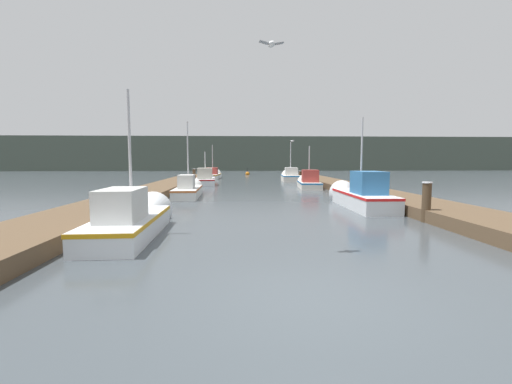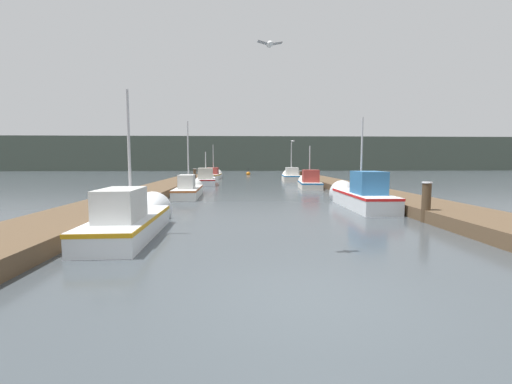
% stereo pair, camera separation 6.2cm
% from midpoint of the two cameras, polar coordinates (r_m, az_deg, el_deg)
% --- Properties ---
extents(ground_plane, '(200.00, 200.00, 0.00)m').
position_cam_midpoint_polar(ground_plane, '(5.48, 9.46, -17.72)').
color(ground_plane, '#3D4449').
extents(dock_left, '(2.55, 40.00, 0.43)m').
position_cam_midpoint_polar(dock_left, '(21.69, -16.90, 0.06)').
color(dock_left, brown).
rests_on(dock_left, ground_plane).
extents(dock_right, '(2.55, 40.00, 0.43)m').
position_cam_midpoint_polar(dock_right, '(22.33, 17.27, 0.20)').
color(dock_right, brown).
rests_on(dock_right, ground_plane).
extents(distant_shore_ridge, '(120.00, 16.00, 6.67)m').
position_cam_midpoint_polar(distant_shore_ridge, '(74.26, -1.68, 6.32)').
color(distant_shore_ridge, '#424C42').
rests_on(distant_shore_ridge, ground_plane).
extents(fishing_boat_0, '(1.63, 5.40, 4.49)m').
position_cam_midpoint_polar(fishing_boat_0, '(10.64, -19.64, -4.13)').
color(fishing_boat_0, silver).
rests_on(fishing_boat_0, ground_plane).
extents(fishing_boat_1, '(1.53, 5.71, 4.37)m').
position_cam_midpoint_polar(fishing_boat_1, '(16.28, 17.04, -0.52)').
color(fishing_boat_1, silver).
rests_on(fishing_boat_1, ground_plane).
extents(fishing_boat_2, '(1.48, 5.45, 4.69)m').
position_cam_midpoint_polar(fishing_boat_2, '(20.69, -10.97, 0.45)').
color(fishing_boat_2, silver).
rests_on(fishing_boat_2, ground_plane).
extents(fishing_boat_3, '(1.85, 4.80, 3.63)m').
position_cam_midpoint_polar(fishing_boat_3, '(26.48, 8.89, 1.60)').
color(fishing_boat_3, silver).
rests_on(fishing_boat_3, ground_plane).
extents(fishing_boat_4, '(1.94, 5.15, 3.31)m').
position_cam_midpoint_polar(fishing_boat_4, '(30.17, -8.28, 2.15)').
color(fishing_boat_4, silver).
rests_on(fishing_boat_4, ground_plane).
extents(fishing_boat_5, '(1.92, 4.64, 4.40)m').
position_cam_midpoint_polar(fishing_boat_5, '(35.07, 5.88, 2.59)').
color(fishing_boat_5, silver).
rests_on(fishing_boat_5, ground_plane).
extents(fishing_boat_6, '(1.78, 5.89, 4.34)m').
position_cam_midpoint_polar(fishing_boat_6, '(40.00, -7.01, 2.85)').
color(fishing_boat_6, silver).
rests_on(fishing_boat_6, ground_plane).
extents(mooring_piling_0, '(0.34, 0.34, 1.39)m').
position_cam_midpoint_polar(mooring_piling_0, '(13.09, 26.62, -1.50)').
color(mooring_piling_0, '#473523').
rests_on(mooring_piling_0, ground_plane).
extents(mooring_piling_1, '(0.26, 0.26, 1.28)m').
position_cam_midpoint_polar(mooring_piling_1, '(42.91, 5.99, 3.37)').
color(mooring_piling_1, '#473523').
rests_on(mooring_piling_1, ground_plane).
extents(mooring_piling_2, '(0.35, 0.35, 1.02)m').
position_cam_midpoint_polar(mooring_piling_2, '(35.22, 7.55, 2.71)').
color(mooring_piling_2, '#473523').
rests_on(mooring_piling_2, ground_plane).
extents(mooring_piling_3, '(0.32, 0.32, 1.33)m').
position_cam_midpoint_polar(mooring_piling_3, '(31.94, -10.11, 2.67)').
color(mooring_piling_3, '#473523').
rests_on(mooring_piling_3, ground_plane).
extents(channel_buoy, '(0.59, 0.59, 1.09)m').
position_cam_midpoint_polar(channel_buoy, '(48.63, -1.26, 3.07)').
color(channel_buoy, '#BF6513').
rests_on(channel_buoy, ground_plane).
extents(seagull_lead, '(0.56, 0.30, 0.12)m').
position_cam_midpoint_polar(seagull_lead, '(8.10, 2.56, 23.41)').
color(seagull_lead, white).
extents(seagull_1, '(0.31, 0.56, 0.12)m').
position_cam_midpoint_polar(seagull_1, '(26.90, 6.24, 8.45)').
color(seagull_1, white).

